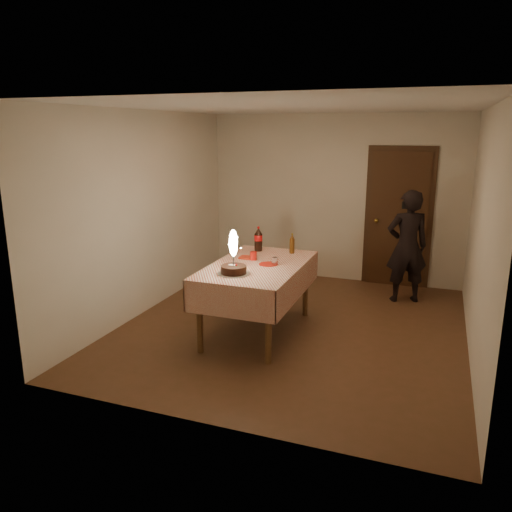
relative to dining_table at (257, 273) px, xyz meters
name	(u,v)px	position (x,y,z in m)	size (l,w,h in m)	color
ground	(293,327)	(0.35, 0.29, -0.73)	(4.00, 4.50, 0.01)	brown
room_shell	(300,192)	(0.39, 0.37, 0.92)	(4.04, 4.54, 2.62)	silver
dining_table	(257,273)	(0.00, 0.00, 0.00)	(1.02, 1.72, 0.84)	brown
birthday_cake	(234,263)	(-0.11, -0.46, 0.23)	(0.35, 0.35, 0.48)	white
red_plate	(268,264)	(0.12, 0.03, 0.12)	(0.22, 0.22, 0.01)	red
red_cup	(253,256)	(-0.11, 0.16, 0.16)	(0.08, 0.08, 0.10)	#B2140C
clear_cup	(275,261)	(0.20, 0.04, 0.16)	(0.07, 0.07, 0.09)	silver
napkin_stack	(246,257)	(-0.23, 0.21, 0.12)	(0.15, 0.15, 0.02)	#B22914
cola_bottle	(258,239)	(-0.22, 0.62, 0.26)	(0.10, 0.10, 0.32)	black
amber_bottle_right	(292,244)	(0.22, 0.65, 0.23)	(0.06, 0.06, 0.26)	#59310F
photographer	(407,246)	(1.55, 1.78, 0.06)	(0.67, 0.56, 1.57)	black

